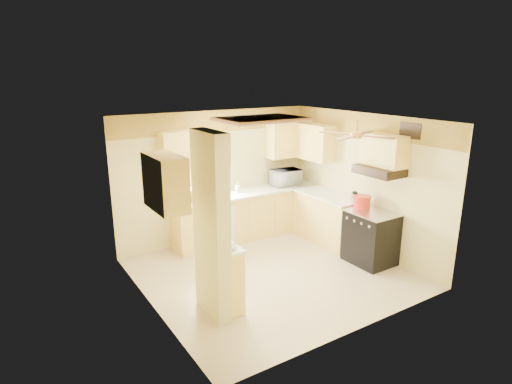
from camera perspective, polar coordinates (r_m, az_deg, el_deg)
floor at (r=7.14m, az=2.15°, el=-10.77°), size 4.00×4.00×0.00m
ceiling at (r=6.43m, az=2.38°, el=9.59°), size 4.00×4.00×0.00m
wall_back at (r=8.25m, az=-5.28°, el=2.11°), size 4.00×0.00×4.00m
wall_front at (r=5.32m, az=14.08°, el=-6.12°), size 4.00×0.00×4.00m
wall_left at (r=5.83m, az=-14.16°, el=-4.18°), size 0.00×3.80×3.80m
wall_right at (r=7.95m, az=14.19°, el=1.16°), size 0.00×3.80×3.80m
wallpaper_border at (r=8.05m, az=-5.41°, el=9.36°), size 4.00×0.02×0.40m
partition_column at (r=5.58m, az=-5.97°, el=-4.69°), size 0.20×0.70×2.50m
partition_ledge at (r=5.99m, az=-3.83°, el=-11.49°), size 0.25×0.55×0.90m
ledge_top at (r=5.79m, az=-3.92°, el=-7.35°), size 0.28×0.58×0.04m
lower_cabinets_back at (r=8.46m, az=-1.20°, el=-3.13°), size 3.00×0.60×0.90m
lower_cabinets_right at (r=8.39m, az=9.44°, el=-3.52°), size 0.60×1.40×0.90m
countertop_back at (r=8.31m, az=-1.18°, el=-0.08°), size 3.04×0.64×0.04m
countertop_right at (r=8.24m, az=9.53°, el=-0.45°), size 0.64×1.44×0.04m
dishwasher_panel at (r=7.86m, az=-4.69°, el=-4.83°), size 0.58×0.02×0.80m
window at (r=8.07m, az=-6.87°, el=3.93°), size 0.92×0.02×1.02m
upper_cab_back_left at (r=7.63m, az=-10.48°, el=5.39°), size 0.60×0.35×0.70m
upper_cab_back_right at (r=8.80m, az=4.21°, el=6.97°), size 0.90×0.35×0.70m
upper_cab_right at (r=8.60m, az=7.59°, el=6.67°), size 0.35×1.00×0.70m
upper_cab_left_wall at (r=5.48m, az=-12.00°, el=1.26°), size 0.35×0.75×0.70m
upper_cab_over_stove at (r=7.32m, az=16.72°, el=5.35°), size 0.35×0.76×0.52m
stove at (r=7.61m, az=15.07°, el=-5.84°), size 0.68×0.77×0.92m
range_hood at (r=7.32m, az=16.08°, el=2.76°), size 0.50×0.76×0.14m
poster_menu at (r=5.44m, az=-5.10°, el=1.45°), size 0.02×0.42×0.57m
poster_nashville at (r=5.64m, az=-4.94°, el=-4.96°), size 0.02×0.42×0.57m
ceiling_light_panel at (r=6.90m, az=0.66°, el=9.66°), size 1.35×0.95×0.06m
ceiling_fan at (r=6.57m, az=13.16°, el=7.44°), size 1.15×1.15×0.26m
vent_grate at (r=7.17m, az=19.88°, el=7.71°), size 0.02×0.40×0.25m
microwave at (r=8.78m, az=4.01°, el=1.97°), size 0.62×0.44×0.32m
bowl at (r=5.68m, az=-3.47°, el=-7.36°), size 0.22×0.22×0.05m
dutch_oven at (r=7.63m, az=13.94°, el=-1.24°), size 0.31×0.31×0.21m
kettle at (r=7.74m, az=13.02°, el=-0.77°), size 0.14×0.14×0.22m
dish_rack at (r=7.74m, az=-9.18°, el=-0.70°), size 0.42×0.33×0.23m
utensil_crock at (r=8.26m, az=-2.42°, el=0.45°), size 0.10×0.10×0.21m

